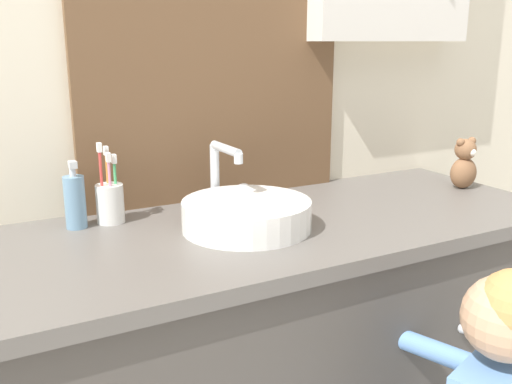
{
  "coord_description": "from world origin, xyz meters",
  "views": [
    {
      "loc": [
        -0.71,
        -0.85,
        1.31
      ],
      "look_at": [
        -0.11,
        0.25,
        0.98
      ],
      "focal_mm": 40.0,
      "sensor_mm": 36.0,
      "label": 1
    }
  ],
  "objects_px": {
    "teddy_bear": "(464,164)",
    "toothbrush_holder": "(110,201)",
    "soap_dispenser": "(75,201)",
    "sink_basin": "(246,212)"
  },
  "relations": [
    {
      "from": "soap_dispenser",
      "to": "toothbrush_holder",
      "type": "bearing_deg",
      "value": 1.77
    },
    {
      "from": "toothbrush_holder",
      "to": "teddy_bear",
      "type": "distance_m",
      "value": 1.04
    },
    {
      "from": "soap_dispenser",
      "to": "teddy_bear",
      "type": "relative_size",
      "value": 1.06
    },
    {
      "from": "toothbrush_holder",
      "to": "soap_dispenser",
      "type": "xyz_separation_m",
      "value": [
        -0.08,
        -0.0,
        0.01
      ]
    },
    {
      "from": "sink_basin",
      "to": "teddy_bear",
      "type": "bearing_deg",
      "value": 2.15
    },
    {
      "from": "toothbrush_holder",
      "to": "soap_dispenser",
      "type": "distance_m",
      "value": 0.08
    },
    {
      "from": "sink_basin",
      "to": "soap_dispenser",
      "type": "height_order",
      "value": "sink_basin"
    },
    {
      "from": "toothbrush_holder",
      "to": "teddy_bear",
      "type": "relative_size",
      "value": 1.29
    },
    {
      "from": "toothbrush_holder",
      "to": "teddy_bear",
      "type": "xyz_separation_m",
      "value": [
        1.03,
        -0.17,
        0.02
      ]
    },
    {
      "from": "teddy_bear",
      "to": "toothbrush_holder",
      "type": "bearing_deg",
      "value": 170.6
    }
  ]
}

